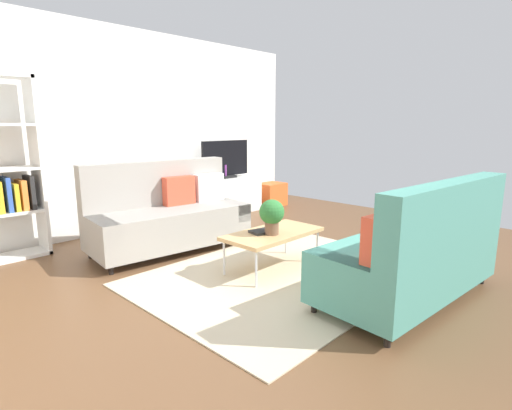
{
  "coord_description": "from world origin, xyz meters",
  "views": [
    {
      "loc": [
        -3.0,
        -2.7,
        1.55
      ],
      "look_at": [
        0.2,
        0.38,
        0.65
      ],
      "focal_mm": 28.0,
      "sensor_mm": 36.0,
      "label": 1
    }
  ],
  "objects": [
    {
      "name": "couch_beige",
      "position": [
        -0.27,
        1.45,
        0.45
      ],
      "size": [
        1.98,
        1.06,
        1.1
      ],
      "rotation": [
        0.0,
        0.0,
        3.02
      ],
      "color": "gray",
      "rests_on": "ground_plane"
    },
    {
      "name": "tv_console",
      "position": [
        1.58,
        2.46,
        0.32
      ],
      "size": [
        1.4,
        0.44,
        0.64
      ],
      "primitive_type": "cube",
      "color": "silver",
      "rests_on": "ground_plane"
    },
    {
      "name": "vase_0",
      "position": [
        1.0,
        2.51,
        0.72
      ],
      "size": [
        0.1,
        0.1,
        0.16
      ],
      "primitive_type": "cylinder",
      "color": "silver",
      "rests_on": "tv_console"
    },
    {
      "name": "potted_plant",
      "position": [
        0.02,
        -0.02,
        0.64
      ],
      "size": [
        0.26,
        0.26,
        0.37
      ],
      "color": "brown",
      "rests_on": "coffee_table"
    },
    {
      "name": "bottle_0",
      "position": [
        1.35,
        2.42,
        0.73
      ],
      "size": [
        0.05,
        0.05,
        0.17
      ],
      "primitive_type": "cylinder",
      "color": "#262626",
      "rests_on": "tv_console"
    },
    {
      "name": "coffee_table",
      "position": [
        0.1,
        0.03,
        0.39
      ],
      "size": [
        1.1,
        0.56,
        0.42
      ],
      "color": "tan",
      "rests_on": "ground_plane"
    },
    {
      "name": "wall_far",
      "position": [
        0.0,
        2.8,
        1.45
      ],
      "size": [
        6.4,
        0.12,
        2.9
      ],
      "primitive_type": "cube",
      "color": "white",
      "rests_on": "ground_plane"
    },
    {
      "name": "couch_green",
      "position": [
        0.38,
        -1.38,
        0.44
      ],
      "size": [
        1.96,
        0.99,
        1.1
      ],
      "rotation": [
        0.0,
        0.0,
        -0.08
      ],
      "color": "teal",
      "rests_on": "ground_plane"
    },
    {
      "name": "bottle_2",
      "position": [
        1.55,
        2.42,
        0.75
      ],
      "size": [
        0.04,
        0.04,
        0.23
      ],
      "primitive_type": "cylinder",
      "color": "purple",
      "rests_on": "tv_console"
    },
    {
      "name": "table_book_0",
      "position": [
        -0.01,
        0.09,
        0.43
      ],
      "size": [
        0.27,
        0.22,
        0.03
      ],
      "primitive_type": "cube",
      "rotation": [
        0.0,
        0.0,
        -0.18
      ],
      "color": "#262626",
      "rests_on": "coffee_table"
    },
    {
      "name": "area_rug",
      "position": [
        0.05,
        -0.17,
        0.01
      ],
      "size": [
        2.9,
        2.2,
        0.01
      ],
      "primitive_type": "cube",
      "color": "beige",
      "rests_on": "ground_plane"
    },
    {
      "name": "ground_plane",
      "position": [
        0.0,
        0.0,
        0.0
      ],
      "size": [
        7.68,
        7.68,
        0.0
      ],
      "primitive_type": "plane",
      "color": "brown"
    },
    {
      "name": "vase_1",
      "position": [
        1.16,
        2.51,
        0.71
      ],
      "size": [
        0.13,
        0.13,
        0.14
      ],
      "primitive_type": "cylinder",
      "color": "silver",
      "rests_on": "tv_console"
    },
    {
      "name": "bottle_1",
      "position": [
        1.45,
        2.42,
        0.72
      ],
      "size": [
        0.06,
        0.06,
        0.16
      ],
      "primitive_type": "cylinder",
      "color": "#3359B2",
      "rests_on": "tv_console"
    },
    {
      "name": "storage_trunk",
      "position": [
        2.68,
        2.36,
        0.22
      ],
      "size": [
        0.52,
        0.4,
        0.44
      ],
      "primitive_type": "cube",
      "color": "orange",
      "rests_on": "ground_plane"
    },
    {
      "name": "tv",
      "position": [
        1.58,
        2.44,
        0.95
      ],
      "size": [
        1.0,
        0.2,
        0.64
      ],
      "color": "black",
      "rests_on": "tv_console"
    }
  ]
}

